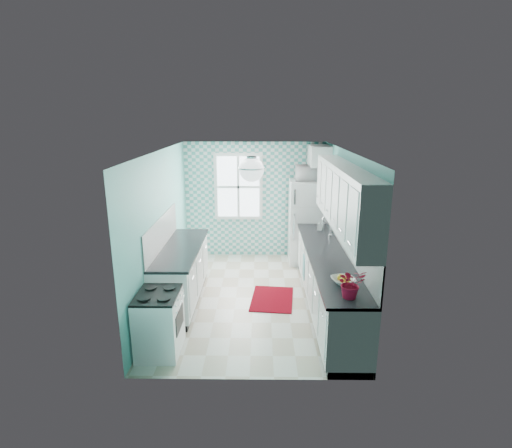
{
  "coord_description": "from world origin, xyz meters",
  "views": [
    {
      "loc": [
        0.12,
        -6.29,
        3.06
      ],
      "look_at": [
        0.05,
        0.25,
        1.25
      ],
      "focal_mm": 28.0,
      "sensor_mm": 36.0,
      "label": 1
    }
  ],
  "objects_px": {
    "ceiling_light": "(252,169)",
    "potted_plant": "(351,283)",
    "sink": "(321,237)",
    "fruit_bowl": "(343,281)",
    "fridge": "(307,222)",
    "microwave": "(309,173)",
    "stove": "(159,322)"
  },
  "relations": [
    {
      "from": "fridge",
      "to": "sink",
      "type": "bearing_deg",
      "value": -84.83
    },
    {
      "from": "potted_plant",
      "to": "stove",
      "type": "bearing_deg",
      "value": 172.76
    },
    {
      "from": "ceiling_light",
      "to": "microwave",
      "type": "distance_m",
      "value": 2.84
    },
    {
      "from": "sink",
      "to": "microwave",
      "type": "height_order",
      "value": "microwave"
    },
    {
      "from": "microwave",
      "to": "sink",
      "type": "bearing_deg",
      "value": 97.64
    },
    {
      "from": "sink",
      "to": "ceiling_light",
      "type": "bearing_deg",
      "value": -131.82
    },
    {
      "from": "fruit_bowl",
      "to": "microwave",
      "type": "xyz_separation_m",
      "value": [
        -0.09,
        3.28,
        0.93
      ]
    },
    {
      "from": "potted_plant",
      "to": "microwave",
      "type": "height_order",
      "value": "microwave"
    },
    {
      "from": "ceiling_light",
      "to": "fruit_bowl",
      "type": "bearing_deg",
      "value": -30.29
    },
    {
      "from": "ceiling_light",
      "to": "sink",
      "type": "relative_size",
      "value": 0.66
    },
    {
      "from": "stove",
      "to": "sink",
      "type": "xyz_separation_m",
      "value": [
        2.4,
        2.13,
        0.5
      ]
    },
    {
      "from": "ceiling_light",
      "to": "potted_plant",
      "type": "height_order",
      "value": "ceiling_light"
    },
    {
      "from": "sink",
      "to": "potted_plant",
      "type": "height_order",
      "value": "sink"
    },
    {
      "from": "potted_plant",
      "to": "fruit_bowl",
      "type": "bearing_deg",
      "value": 90.0
    },
    {
      "from": "fridge",
      "to": "potted_plant",
      "type": "xyz_separation_m",
      "value": [
        0.09,
        -3.7,
        0.25
      ]
    },
    {
      "from": "sink",
      "to": "potted_plant",
      "type": "xyz_separation_m",
      "value": [
        -0.0,
        -2.43,
        0.19
      ]
    },
    {
      "from": "fridge",
      "to": "potted_plant",
      "type": "height_order",
      "value": "fridge"
    },
    {
      "from": "stove",
      "to": "sink",
      "type": "distance_m",
      "value": 3.25
    },
    {
      "from": "fridge",
      "to": "microwave",
      "type": "relative_size",
      "value": 3.17
    },
    {
      "from": "fridge",
      "to": "sink",
      "type": "height_order",
      "value": "fridge"
    },
    {
      "from": "ceiling_light",
      "to": "fridge",
      "type": "relative_size",
      "value": 0.2
    },
    {
      "from": "ceiling_light",
      "to": "fruit_bowl",
      "type": "distance_m",
      "value": 1.93
    },
    {
      "from": "ceiling_light",
      "to": "potted_plant",
      "type": "distance_m",
      "value": 2.03
    },
    {
      "from": "ceiling_light",
      "to": "fruit_bowl",
      "type": "xyz_separation_m",
      "value": [
        1.2,
        -0.7,
        -1.35
      ]
    },
    {
      "from": "fruit_bowl",
      "to": "potted_plant",
      "type": "bearing_deg",
      "value": -90.0
    },
    {
      "from": "fridge",
      "to": "potted_plant",
      "type": "bearing_deg",
      "value": -87.7
    },
    {
      "from": "stove",
      "to": "sink",
      "type": "bearing_deg",
      "value": 45.15
    },
    {
      "from": "sink",
      "to": "fruit_bowl",
      "type": "bearing_deg",
      "value": -89.42
    },
    {
      "from": "ceiling_light",
      "to": "microwave",
      "type": "height_order",
      "value": "ceiling_light"
    },
    {
      "from": "sink",
      "to": "microwave",
      "type": "xyz_separation_m",
      "value": [
        -0.09,
        1.26,
        0.97
      ]
    },
    {
      "from": "sink",
      "to": "fruit_bowl",
      "type": "relative_size",
      "value": 1.76
    },
    {
      "from": "ceiling_light",
      "to": "sink",
      "type": "bearing_deg",
      "value": 47.48
    }
  ]
}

